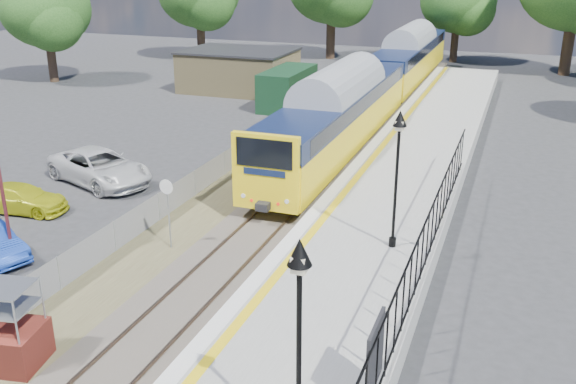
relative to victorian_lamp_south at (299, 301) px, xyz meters
The scene contains 14 objects.
ground 8.05m from the victorian_lamp_south, 143.97° to the left, with size 120.00×120.00×0.00m, color #2D2D30.
track_bed 15.50m from the victorian_lamp_south, 113.60° to the left, with size 5.90×80.00×0.29m.
platform 12.67m from the victorian_lamp_south, 96.18° to the left, with size 5.00×70.00×0.90m, color gray.
platform_edge 12.92m from the victorian_lamp_south, 105.65° to the left, with size 0.90×70.00×0.01m.
victorian_lamp_south is the anchor object (origin of this frame).
victorian_lamp_north 10.00m from the victorian_lamp_south, 91.15° to the left, with size 0.44×0.44×4.60m.
palisade_fence 6.79m from the victorian_lamp_south, 80.47° to the left, with size 0.12×26.00×2.00m.
wire_fence 19.07m from the victorian_lamp_south, 121.23° to the left, with size 0.06×52.00×1.20m.
outbuilding 38.94m from the victorian_lamp_south, 114.99° to the left, with size 10.80×10.10×3.12m.
train 32.82m from the victorian_lamp_south, 99.66° to the left, with size 2.82×40.83×3.51m.
brick_plinth 8.92m from the victorian_lamp_south, behind, with size 1.67×1.67×2.32m.
speed_sign 12.23m from the victorian_lamp_south, 131.94° to the left, with size 0.54×0.11×2.67m.
car_yellow 18.89m from the victorian_lamp_south, 147.42° to the left, with size 1.59×3.92×1.14m, color gold.
car_white 20.59m from the victorian_lamp_south, 136.22° to the left, with size 2.57×5.57×1.55m, color silver.
Camera 1 is at (8.72, -13.33, 10.01)m, focal length 40.00 mm.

